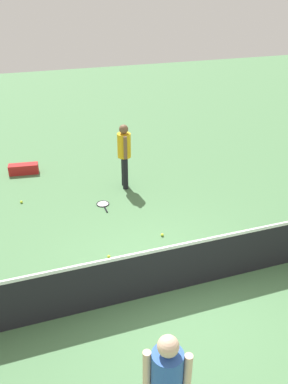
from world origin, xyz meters
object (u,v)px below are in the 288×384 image
Objects in this scene: tennis_ball_baseline at (109,257)px; equipment_bag at (25,169)px; player_near_side at (124,151)px; player_far_side at (167,384)px; tennis_ball_near_player at (21,202)px; tennis_ball_midcourt at (162,235)px; tennis_ball_by_net at (246,231)px; tennis_racket_near_player at (103,204)px.

tennis_ball_baseline is 4.69m from equipment_bag.
player_near_side is 1.00× the size of player_far_side.
tennis_ball_near_player is 3.67m from tennis_ball_midcourt.
equipment_bag reaches higher than tennis_ball_baseline.
tennis_ball_midcourt is 1.00× the size of tennis_ball_baseline.
tennis_ball_midcourt is (-2.74, 2.45, 0.00)m from tennis_ball_near_player.
player_near_side is 6.61m from player_far_side.
tennis_ball_near_player is 5.36m from tennis_ball_by_net.
player_far_side is 8.24m from equipment_bag.
tennis_ball_near_player is 1.00× the size of tennis_ball_by_net.
tennis_ball_by_net is at bearing 132.87° from equipment_bag.
tennis_ball_near_player reaches higher than tennis_racket_near_player.
equipment_bag is (-0.23, -1.71, 0.11)m from tennis_ball_near_player.
tennis_ball_baseline is at bearing 67.41° from player_near_side.
equipment_bag is (2.51, -4.16, 0.11)m from tennis_ball_midcourt.
player_near_side reaches higher than equipment_bag.
player_far_side is 2.92× the size of tennis_racket_near_player.
tennis_ball_by_net is (-4.51, 2.90, 0.00)m from tennis_ball_near_player.
tennis_ball_near_player is (2.65, 0.02, -0.98)m from player_near_side.
player_far_side reaches higher than tennis_ball_by_net.
player_near_side reaches higher than tennis_ball_by_net.
player_far_side is 4.37m from tennis_ball_midcourt.
equipment_bag is at bearing -56.12° from tennis_racket_near_player.
player_near_side is at bearing -102.57° from player_far_side.
tennis_racket_near_player is at bearing -100.82° from tennis_ball_baseline.
equipment_bag reaches higher than tennis_ball_midcourt.
player_near_side is at bearing 145.10° from equipment_bag.
tennis_ball_baseline is 0.08× the size of equipment_bag.
tennis_ball_near_player is 0.08× the size of equipment_bag.
tennis_ball_baseline is (0.40, 2.08, 0.02)m from tennis_racket_near_player.
player_far_side reaches higher than tennis_ball_midcourt.
tennis_ball_baseline is (3.04, -0.09, 0.00)m from tennis_ball_by_net.
tennis_ball_near_player is at bearing -41.79° from tennis_ball_midcourt.
player_near_side is 2.66m from tennis_ball_midcourt.
tennis_racket_near_player is at bearing 158.66° from tennis_ball_near_player.
player_near_side reaches higher than tennis_ball_baseline.
tennis_ball_near_player and tennis_ball_by_net have the same top height.
tennis_ball_by_net is (-1.86, 2.92, -0.98)m from player_near_side.
tennis_ball_midcourt and tennis_ball_baseline have the same top height.
tennis_racket_near_player is 2.95m from equipment_bag.
player_near_side is at bearing -136.03° from tennis_racket_near_player.
tennis_ball_near_player is 3.17m from tennis_ball_baseline.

